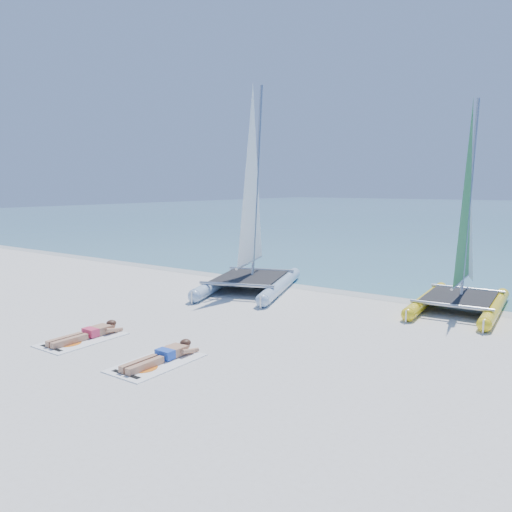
{
  "coord_description": "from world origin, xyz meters",
  "views": [
    {
      "loc": [
        6.64,
        -9.29,
        3.41
      ],
      "look_at": [
        -0.79,
        1.2,
        1.59
      ],
      "focal_mm": 35.0,
      "sensor_mm": 36.0,
      "label": 1
    }
  ],
  "objects": [
    {
      "name": "catamaran_blue",
      "position": [
        -2.92,
        3.92,
        2.1
      ],
      "size": [
        4.04,
        5.68,
        7.03
      ],
      "rotation": [
        0.0,
        0.0,
        0.34
      ],
      "color": "#B8D8F2",
      "rests_on": "ground"
    },
    {
      "name": "sunbather_a",
      "position": [
        -2.72,
        -2.59,
        0.12
      ],
      "size": [
        0.37,
        1.73,
        0.26
      ],
      "color": "tan",
      "rests_on": "towel_a"
    },
    {
      "name": "towel_b",
      "position": [
        -0.28,
        -2.86,
        0.01
      ],
      "size": [
        1.0,
        1.85,
        0.02
      ],
      "primitive_type": "cube",
      "color": "white",
      "rests_on": "ground"
    },
    {
      "name": "ground",
      "position": [
        0.0,
        0.0,
        0.0
      ],
      "size": [
        140.0,
        140.0,
        0.0
      ],
      "primitive_type": "plane",
      "color": "silver",
      "rests_on": "ground"
    },
    {
      "name": "towel_a",
      "position": [
        -2.72,
        -2.78,
        0.01
      ],
      "size": [
        1.0,
        1.85,
        0.02
      ],
      "primitive_type": "cube",
      "color": "white",
      "rests_on": "ground"
    },
    {
      "name": "sunbather_b",
      "position": [
        -0.28,
        -2.66,
        0.12
      ],
      "size": [
        0.37,
        1.73,
        0.26
      ],
      "color": "tan",
      "rests_on": "towel_b"
    },
    {
      "name": "wet_sand_strip",
      "position": [
        0.0,
        5.5,
        0.0
      ],
      "size": [
        140.0,
        1.4,
        0.01
      ],
      "primitive_type": "cube",
      "color": "beige",
      "rests_on": "ground"
    },
    {
      "name": "catamaran_yellow",
      "position": [
        3.42,
        5.42,
        1.91
      ],
      "size": [
        2.39,
        4.82,
        6.06
      ],
      "rotation": [
        0.0,
        0.0,
        0.06
      ],
      "color": "yellow",
      "rests_on": "ground"
    }
  ]
}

